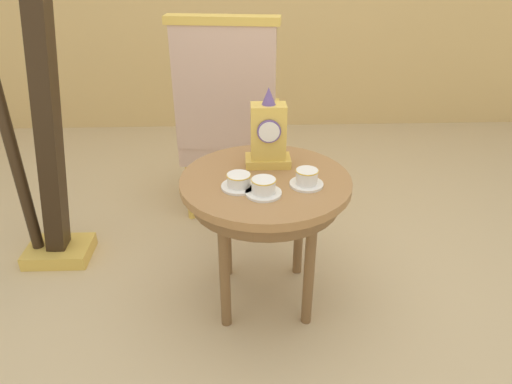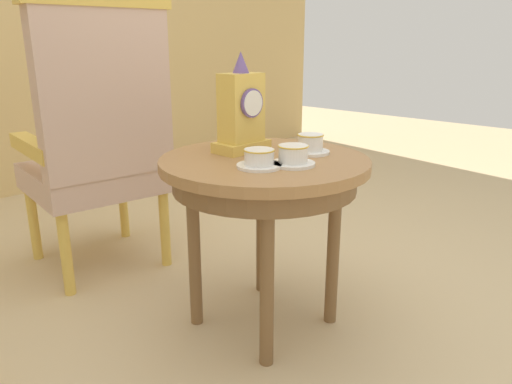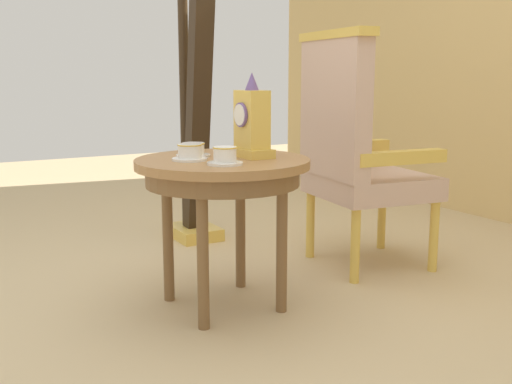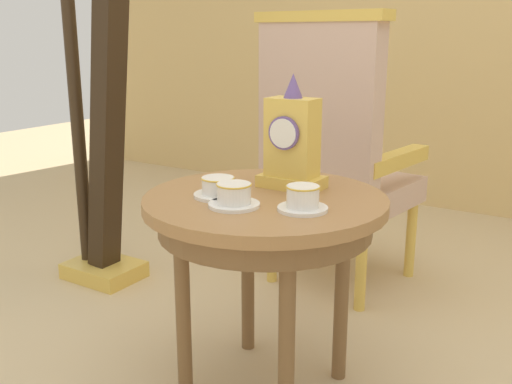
% 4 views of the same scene
% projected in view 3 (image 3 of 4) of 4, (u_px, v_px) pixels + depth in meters
% --- Properties ---
extents(ground_plane, '(10.00, 10.00, 0.00)m').
position_uv_depth(ground_plane, '(233.00, 304.00, 2.54)').
color(ground_plane, tan).
extents(side_table, '(0.69, 0.69, 0.61)m').
position_uv_depth(side_table, '(223.00, 177.00, 2.43)').
color(side_table, '#9E7042').
rests_on(side_table, ground).
extents(teacup_left, '(0.14, 0.14, 0.06)m').
position_uv_depth(teacup_left, '(193.00, 150.00, 2.47)').
color(teacup_left, white).
rests_on(teacup_left, side_table).
extents(teacup_right, '(0.14, 0.14, 0.06)m').
position_uv_depth(teacup_right, '(190.00, 153.00, 2.36)').
color(teacup_right, white).
rests_on(teacup_right, side_table).
extents(teacup_center, '(0.13, 0.13, 0.07)m').
position_uv_depth(teacup_center, '(225.00, 156.00, 2.25)').
color(teacup_center, white).
rests_on(teacup_center, side_table).
extents(mantel_clock, '(0.19, 0.11, 0.34)m').
position_uv_depth(mantel_clock, '(252.00, 123.00, 2.44)').
color(mantel_clock, gold).
rests_on(mantel_clock, side_table).
extents(armchair, '(0.60, 0.59, 1.14)m').
position_uv_depth(armchair, '(354.00, 148.00, 2.95)').
color(armchair, '#CCA893').
rests_on(armchair, ground).
extents(harp, '(0.40, 0.24, 1.83)m').
position_uv_depth(harp, '(194.00, 111.00, 3.42)').
color(harp, gold).
rests_on(harp, ground).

